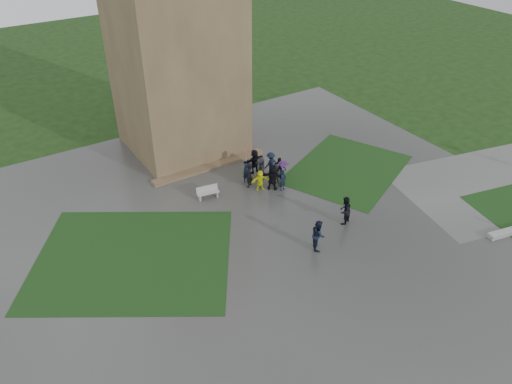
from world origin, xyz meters
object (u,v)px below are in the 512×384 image
tower (174,32)px  pedestrian_near (345,211)px  bench (208,192)px  pedestrian_mid (318,235)px

tower → pedestrian_near: tower is taller
bench → pedestrian_near: size_ratio=0.83×
tower → pedestrian_near: (3.92, -14.92, -8.03)m
pedestrian_mid → pedestrian_near: size_ratio=1.02×
pedestrian_mid → pedestrian_near: (2.91, 1.03, -0.02)m
tower → bench: bearing=-104.0°
tower → bench: (-1.95, -7.82, -8.53)m
tower → bench: tower is taller
tower → pedestrian_near: bearing=-75.3°
tower → pedestrian_mid: (1.01, -15.96, -8.01)m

